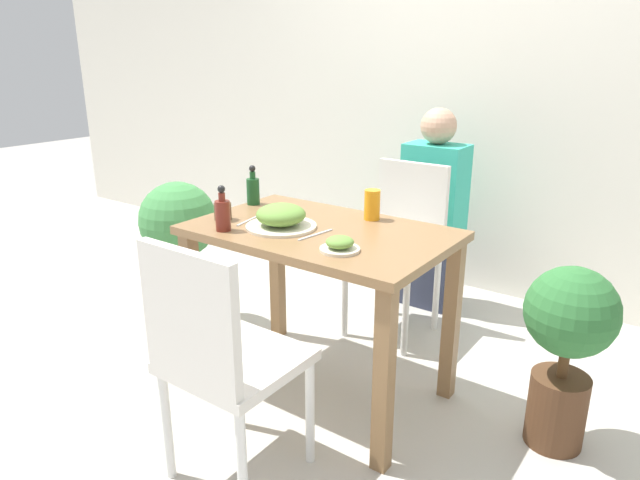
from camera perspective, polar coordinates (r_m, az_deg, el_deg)
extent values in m
plane|color=#B7B2A8|center=(2.69, 0.00, -14.57)|extent=(16.00, 16.00, 0.00)
cube|color=silver|center=(3.64, 15.02, 15.23)|extent=(8.00, 0.05, 2.60)
cube|color=olive|center=(2.37, 0.00, 0.73)|extent=(1.07, 0.68, 0.04)
cube|color=olive|center=(2.62, -12.54, -6.95)|extent=(0.06, 0.06, 0.73)
cube|color=olive|center=(2.07, 6.40, -13.89)|extent=(0.06, 0.06, 0.73)
cube|color=olive|center=(3.00, -4.29, -3.20)|extent=(0.06, 0.06, 0.73)
cube|color=olive|center=(2.53, 12.99, -7.88)|extent=(0.06, 0.06, 0.73)
cube|color=silver|center=(2.03, -8.32, -11.86)|extent=(0.42, 0.42, 0.04)
cube|color=silver|center=(1.81, -12.92, -7.63)|extent=(0.40, 0.04, 0.44)
cylinder|color=white|center=(2.17, -1.01, -16.77)|extent=(0.03, 0.03, 0.43)
cylinder|color=white|center=(2.37, -8.20, -13.67)|extent=(0.03, 0.03, 0.43)
cylinder|color=white|center=(1.96, -7.80, -21.57)|extent=(0.03, 0.03, 0.43)
cylinder|color=white|center=(2.17, -15.06, -17.47)|extent=(0.03, 0.03, 0.43)
cube|color=silver|center=(3.01, 7.30, -1.47)|extent=(0.42, 0.42, 0.04)
cube|color=silver|center=(3.10, 9.20, 3.69)|extent=(0.40, 0.04, 0.44)
cylinder|color=white|center=(3.04, 2.49, -5.89)|extent=(0.03, 0.03, 0.43)
cylinder|color=white|center=(2.88, 8.53, -7.57)|extent=(0.03, 0.03, 0.43)
cylinder|color=white|center=(3.32, 5.92, -3.79)|extent=(0.03, 0.03, 0.43)
cylinder|color=white|center=(3.18, 11.56, -5.17)|extent=(0.03, 0.03, 0.43)
cylinder|color=beige|center=(2.38, -3.90, 1.38)|extent=(0.30, 0.30, 0.01)
ellipsoid|color=olive|center=(2.37, -3.93, 2.55)|extent=(0.21, 0.21, 0.09)
cylinder|color=beige|center=(2.10, 1.99, -0.95)|extent=(0.15, 0.15, 0.01)
ellipsoid|color=olive|center=(2.09, 2.00, -0.21)|extent=(0.10, 0.10, 0.04)
cylinder|color=#4C331E|center=(2.52, -9.70, 2.83)|extent=(0.07, 0.07, 0.07)
cylinder|color=orange|center=(2.49, 5.24, 3.53)|extent=(0.07, 0.07, 0.13)
cylinder|color=#194C23|center=(2.75, -6.70, 4.83)|extent=(0.06, 0.06, 0.12)
cylinder|color=#194C23|center=(2.73, -6.77, 6.45)|extent=(0.03, 0.03, 0.03)
sphere|color=black|center=(2.72, -6.79, 7.12)|extent=(0.03, 0.03, 0.03)
cylinder|color=maroon|center=(2.36, -9.70, 2.40)|extent=(0.06, 0.06, 0.12)
cylinder|color=maroon|center=(2.34, -9.80, 4.27)|extent=(0.03, 0.03, 0.03)
sphere|color=black|center=(2.33, -9.84, 5.05)|extent=(0.03, 0.03, 0.03)
cube|color=silver|center=(2.50, -7.06, 2.00)|extent=(0.04, 0.19, 0.00)
cube|color=silver|center=(2.28, -0.45, 0.53)|extent=(0.04, 0.19, 0.00)
cylinder|color=#51331E|center=(3.31, -13.39, -5.83)|extent=(0.23, 0.23, 0.27)
cylinder|color=brown|center=(3.23, -13.64, -2.66)|extent=(0.04, 0.04, 0.12)
sphere|color=#428947|center=(3.15, -14.01, 1.93)|extent=(0.41, 0.41, 0.41)
cylinder|color=#51331E|center=(2.48, 22.57, -15.38)|extent=(0.22, 0.22, 0.29)
cylinder|color=brown|center=(2.38, 23.16, -11.39)|extent=(0.04, 0.04, 0.10)
sphere|color=#2D6B33|center=(2.28, 23.85, -6.58)|extent=(0.34, 0.34, 0.34)
cube|color=#2D3347|center=(3.48, 10.88, -2.83)|extent=(0.28, 0.20, 0.45)
cube|color=#33B299|center=(3.33, 11.38, 4.96)|extent=(0.34, 0.22, 0.52)
sphere|color=tan|center=(3.27, 11.78, 11.10)|extent=(0.20, 0.20, 0.20)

